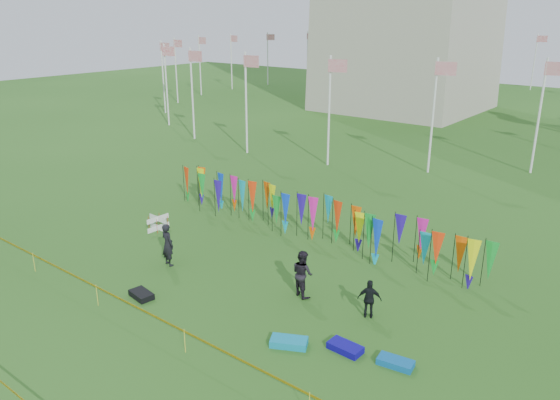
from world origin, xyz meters
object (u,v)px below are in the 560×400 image
Objects in this scene: box_kite at (158,223)px; person_mid at (302,273)px; kite_bag_black at (141,295)px; person_left at (168,245)px; kite_bag_blue at (345,348)px; kite_bag_turquoise at (289,342)px; person_right at (370,299)px; kite_bag_teal at (396,362)px.

person_mid is (10.03, -0.92, 0.58)m from box_kite.
box_kite is 7.21m from kite_bag_black.
kite_bag_blue is (9.82, -0.71, -0.87)m from person_left.
person_left is 8.34m from kite_bag_turquoise.
kite_bag_blue is at bearing 13.27° from kite_bag_black.
person_mid is at bearing -21.87° from person_right.
kite_bag_black is 10.32m from kite_bag_teal.
kite_bag_turquoise reaches higher than kite_bag_black.
kite_bag_black is at bearing -166.73° from kite_bag_blue.
person_left reaches higher than kite_bag_black.
box_kite is 0.75× the size of kite_bag_black.
box_kite is at bearing 166.93° from kite_bag_blue.
person_mid is 1.69× the size of kite_bag_teal.
person_mid is at bearing 40.19° from kite_bag_black.
kite_bag_black is at bearing -171.19° from kite_bag_turquoise.
kite_bag_blue is (13.45, -3.12, -0.28)m from box_kite.
box_kite is 10.09m from person_mid.
person_mid is 4.15m from kite_bag_blue.
person_left is at bearing 118.59° from kite_bag_black.
person_mid is 3.68m from kite_bag_turquoise.
kite_bag_black is at bearing 128.22° from person_left.
kite_bag_turquoise is (-1.22, -3.33, -0.63)m from person_right.
box_kite is 12.45m from kite_bag_turquoise.
person_mid reaches higher than kite_bag_turquoise.
kite_bag_turquoise reaches higher than kite_bag_blue.
person_left is 9.50m from person_right.
person_right is 9.04m from kite_bag_black.
person_mid is 6.52m from kite_bag_black.
box_kite is 4.40m from person_left.
kite_bag_turquoise is 1.92m from kite_bag_blue.
kite_bag_turquoise is 1.09× the size of kite_bag_blue.
box_kite is 0.63× the size of kite_bag_turquoise.
person_mid reaches higher than person_right.
person_right reaches higher than kite_bag_blue.
box_kite is 15.42m from kite_bag_teal.
person_left reaches higher than kite_bag_turquoise.
person_right is 1.32× the size of kite_bag_teal.
person_right is at bearing -157.39° from person_mid.
person_mid is (6.40, 1.49, -0.02)m from person_left.
person_left is at bearing 178.06° from kite_bag_teal.
kite_bag_black is at bearing 59.10° from person_mid.
kite_bag_turquoise is at bearing 44.35° from person_right.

